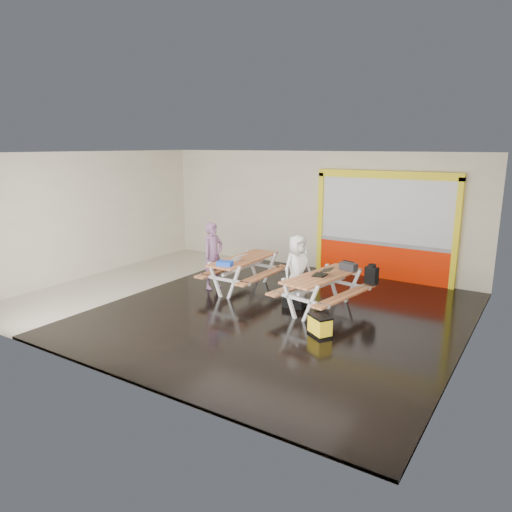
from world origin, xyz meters
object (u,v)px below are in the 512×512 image
Objects in this scene: picnic_table_right at (322,284)px; laptop_right at (322,273)px; person_left at (213,256)px; picnic_table_left at (244,266)px; blue_pouch at (225,263)px; person_right at (297,269)px; fluke_bag at (320,326)px; dark_case at (294,303)px; backpack at (372,274)px; toolbox at (348,267)px; laptop_left at (237,258)px.

laptop_right is at bearing -73.09° from picnic_table_right.
picnic_table_left is at bearing -57.95° from person_left.
person_right is at bearing 18.93° from blue_pouch.
blue_pouch is (-2.31, -0.50, 0.26)m from picnic_table_right.
picnic_table_left is 3.44m from fluke_bag.
laptop_right reaches higher than fluke_bag.
picnic_table_right is 4.99× the size of dark_case.
picnic_table_right is at bearing -81.98° from person_left.
person_right is 1.74m from blue_pouch.
toolbox is at bearing -156.84° from backpack.
fluke_bag is at bearing -16.52° from blue_pouch.
dark_case is (-0.96, -0.80, -0.82)m from toolbox.
picnic_table_right is 0.71m from person_right.
backpack is at bearing 49.32° from laptop_right.
toolbox is at bearing -70.84° from person_left.
dark_case is at bearing -142.84° from person_right.
person_left is 1.10× the size of person_right.
toolbox is at bearing 97.25° from fluke_bag.
picnic_table_right is 6.76× the size of blue_pouch.
picnic_table_left is 0.38m from laptop_left.
backpack is (0.82, 0.87, 0.13)m from picnic_table_right.
person_right reaches higher than backpack.
person_right is at bearing -80.69° from person_left.
picnic_table_left is at bearing 164.28° from dark_case.
blue_pouch is at bearing -85.38° from laptop_left.
backpack is (3.17, 0.52, 0.13)m from picnic_table_left.
dark_case is (1.74, -0.21, -0.78)m from laptop_left.
backpack is 0.82× the size of fluke_bag.
laptop_left is at bearing -167.61° from toolbox.
laptop_left is 0.95× the size of toolbox.
laptop_right is at bearing 6.59° from dark_case.
fluke_bag is at bearing -95.79° from backpack.
person_right is 3.25× the size of dark_case.
toolbox is at bearing 6.60° from picnic_table_left.
dark_case is at bearing -15.72° from picnic_table_left.
backpack is at bearing 34.93° from dark_case.
picnic_table_right is at bearing -70.29° from person_right.
person_left reaches higher than blue_pouch.
toolbox is at bearing -33.69° from person_right.
fluke_bag is (2.95, -1.44, -0.67)m from laptop_left.
laptop_right is at bearing 10.77° from blue_pouch.
picnic_table_right is at bearing -133.17° from backpack.
picnic_table_left is at bearing -170.72° from backpack.
dark_case is 0.84× the size of fluke_bag.
laptop_left is at bearing 114.83° from person_right.
picnic_table_left is 1.40× the size of person_right.
person_right is 1.70m from laptop_left.
picnic_table_right is 5.13× the size of laptop_right.
backpack is at bearing 23.71° from blue_pouch.
blue_pouch is at bearing -169.23° from laptop_right.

